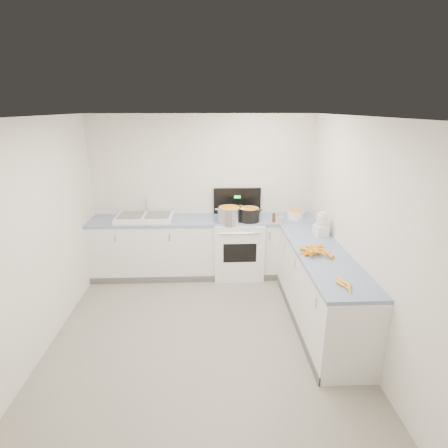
{
  "coord_description": "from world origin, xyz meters",
  "views": [
    {
      "loc": [
        0.11,
        -3.48,
        2.59
      ],
      "look_at": [
        0.3,
        1.1,
        1.05
      ],
      "focal_mm": 28.0,
      "sensor_mm": 36.0,
      "label": 1
    }
  ],
  "objects_px": {
    "stove": "(238,246)",
    "food_processor": "(321,226)",
    "extract_bottle": "(274,218)",
    "spice_jar": "(281,220)",
    "black_pot": "(249,215)",
    "mixing_bowl": "(295,215)",
    "sink": "(145,217)",
    "steel_pot": "(229,215)"
  },
  "relations": [
    {
      "from": "stove",
      "to": "steel_pot",
      "type": "height_order",
      "value": "stove"
    },
    {
      "from": "mixing_bowl",
      "to": "food_processor",
      "type": "relative_size",
      "value": 0.78
    },
    {
      "from": "black_pot",
      "to": "spice_jar",
      "type": "xyz_separation_m",
      "value": [
        0.46,
        -0.11,
        -0.05
      ]
    },
    {
      "from": "black_pot",
      "to": "mixing_bowl",
      "type": "xyz_separation_m",
      "value": [
        0.74,
        0.11,
        -0.03
      ]
    },
    {
      "from": "extract_bottle",
      "to": "spice_jar",
      "type": "distance_m",
      "value": 0.11
    },
    {
      "from": "sink",
      "to": "black_pot",
      "type": "height_order",
      "value": "sink"
    },
    {
      "from": "black_pot",
      "to": "extract_bottle",
      "type": "distance_m",
      "value": 0.37
    },
    {
      "from": "stove",
      "to": "steel_pot",
      "type": "bearing_deg",
      "value": -132.83
    },
    {
      "from": "stove",
      "to": "food_processor",
      "type": "distance_m",
      "value": 1.45
    },
    {
      "from": "steel_pot",
      "to": "sink",
      "type": "bearing_deg",
      "value": 172.04
    },
    {
      "from": "stove",
      "to": "food_processor",
      "type": "xyz_separation_m",
      "value": [
        1.05,
        -0.79,
        0.61
      ]
    },
    {
      "from": "spice_jar",
      "to": "stove",
      "type": "bearing_deg",
      "value": 158.88
    },
    {
      "from": "spice_jar",
      "to": "black_pot",
      "type": "bearing_deg",
      "value": 166.75
    },
    {
      "from": "sink",
      "to": "black_pot",
      "type": "relative_size",
      "value": 2.75
    },
    {
      "from": "extract_bottle",
      "to": "food_processor",
      "type": "relative_size",
      "value": 0.37
    },
    {
      "from": "stove",
      "to": "extract_bottle",
      "type": "bearing_deg",
      "value": -19.45
    },
    {
      "from": "steel_pot",
      "to": "mixing_bowl",
      "type": "distance_m",
      "value": 1.05
    },
    {
      "from": "food_processor",
      "to": "stove",
      "type": "bearing_deg",
      "value": 142.94
    },
    {
      "from": "mixing_bowl",
      "to": "extract_bottle",
      "type": "xyz_separation_m",
      "value": [
        -0.37,
        -0.17,
        0.0
      ]
    },
    {
      "from": "spice_jar",
      "to": "food_processor",
      "type": "xyz_separation_m",
      "value": [
        0.44,
        -0.56,
        0.1
      ]
    },
    {
      "from": "steel_pot",
      "to": "spice_jar",
      "type": "bearing_deg",
      "value": -5.34
    },
    {
      "from": "stove",
      "to": "black_pot",
      "type": "relative_size",
      "value": 4.35
    },
    {
      "from": "stove",
      "to": "black_pot",
      "type": "height_order",
      "value": "stove"
    },
    {
      "from": "steel_pot",
      "to": "food_processor",
      "type": "xyz_separation_m",
      "value": [
        1.2,
        -0.63,
        0.03
      ]
    },
    {
      "from": "mixing_bowl",
      "to": "extract_bottle",
      "type": "relative_size",
      "value": 2.09
    },
    {
      "from": "stove",
      "to": "mixing_bowl",
      "type": "height_order",
      "value": "stove"
    },
    {
      "from": "stove",
      "to": "black_pot",
      "type": "xyz_separation_m",
      "value": [
        0.15,
        -0.13,
        0.56
      ]
    },
    {
      "from": "sink",
      "to": "steel_pot",
      "type": "distance_m",
      "value": 1.31
    },
    {
      "from": "mixing_bowl",
      "to": "stove",
      "type": "bearing_deg",
      "value": 178.84
    },
    {
      "from": "black_pot",
      "to": "mixing_bowl",
      "type": "distance_m",
      "value": 0.75
    },
    {
      "from": "extract_bottle",
      "to": "food_processor",
      "type": "distance_m",
      "value": 0.81
    },
    {
      "from": "spice_jar",
      "to": "extract_bottle",
      "type": "bearing_deg",
      "value": 150.42
    },
    {
      "from": "steel_pot",
      "to": "spice_jar",
      "type": "height_order",
      "value": "steel_pot"
    },
    {
      "from": "stove",
      "to": "extract_bottle",
      "type": "distance_m",
      "value": 0.76
    },
    {
      "from": "stove",
      "to": "mixing_bowl",
      "type": "bearing_deg",
      "value": -1.16
    },
    {
      "from": "black_pot",
      "to": "extract_bottle",
      "type": "relative_size",
      "value": 2.58
    },
    {
      "from": "stove",
      "to": "food_processor",
      "type": "bearing_deg",
      "value": -37.06
    },
    {
      "from": "extract_bottle",
      "to": "steel_pot",
      "type": "bearing_deg",
      "value": 178.49
    },
    {
      "from": "steel_pot",
      "to": "extract_bottle",
      "type": "bearing_deg",
      "value": -1.51
    },
    {
      "from": "extract_bottle",
      "to": "spice_jar",
      "type": "xyz_separation_m",
      "value": [
        0.1,
        -0.05,
        -0.02
      ]
    },
    {
      "from": "sink",
      "to": "steel_pot",
      "type": "relative_size",
      "value": 2.51
    },
    {
      "from": "steel_pot",
      "to": "food_processor",
      "type": "height_order",
      "value": "food_processor"
    }
  ]
}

